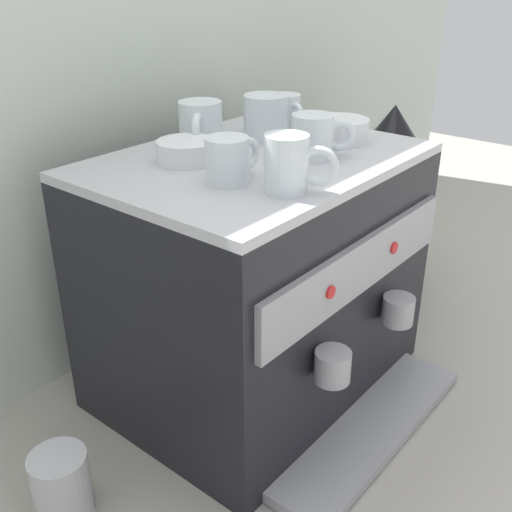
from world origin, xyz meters
TOP-DOWN VIEW (x-y plane):
  - ground_plane at (0.00, 0.00)m, footprint 4.00×4.00m
  - tiled_backsplash_wall at (0.00, 0.32)m, footprint 2.80×0.03m
  - espresso_machine at (0.00, -0.00)m, footprint 0.55×0.52m
  - ceramic_cup_0 at (0.19, 0.08)m, footprint 0.06×0.09m
  - ceramic_cup_1 at (-0.12, -0.05)m, footprint 0.10×0.06m
  - ceramic_cup_2 at (0.05, -0.08)m, footprint 0.09×0.09m
  - ceramic_cup_3 at (0.10, 0.06)m, footprint 0.09×0.11m
  - ceramic_cup_4 at (-0.10, -0.14)m, footprint 0.07×0.10m
  - ceramic_cup_5 at (0.00, 0.12)m, footprint 0.11×0.09m
  - ceramic_bowl_0 at (0.17, -0.06)m, footprint 0.10×0.10m
  - ceramic_bowl_1 at (-0.09, 0.07)m, footprint 0.10×0.10m
  - coffee_grinder at (0.51, 0.01)m, footprint 0.17×0.17m
  - milk_pitcher at (-0.43, 0.01)m, footprint 0.08×0.08m

SIDE VIEW (x-z plane):
  - ground_plane at x=0.00m, z-range 0.00..0.00m
  - milk_pitcher at x=-0.43m, z-range 0.00..0.11m
  - coffee_grinder at x=0.51m, z-range 0.00..0.45m
  - espresso_machine at x=0.00m, z-range 0.00..0.45m
  - ceramic_bowl_1 at x=-0.09m, z-range 0.45..0.49m
  - ceramic_bowl_0 at x=0.17m, z-range 0.45..0.49m
  - ceramic_cup_0 at x=0.19m, z-range 0.45..0.51m
  - ceramic_cup_1 at x=-0.12m, z-range 0.45..0.52m
  - ceramic_cup_2 at x=0.05m, z-range 0.45..0.53m
  - ceramic_cup_5 at x=0.00m, z-range 0.45..0.53m
  - ceramic_cup_3 at x=0.10m, z-range 0.45..0.53m
  - ceramic_cup_4 at x=-0.10m, z-range 0.45..0.53m
  - tiled_backsplash_wall at x=0.00m, z-range 0.00..1.16m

